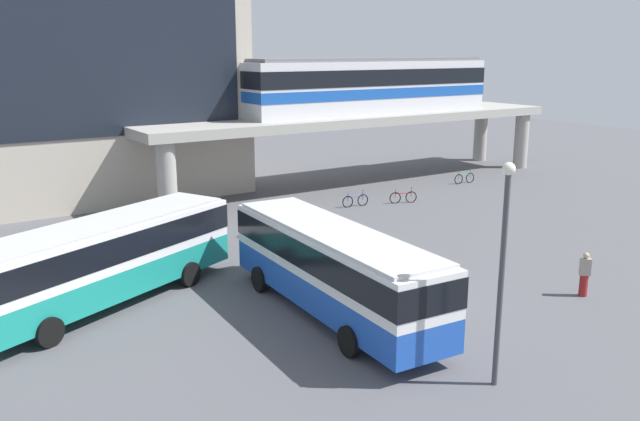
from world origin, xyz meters
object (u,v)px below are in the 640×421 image
at_px(bus_main, 333,262).
at_px(bicycle_blue, 355,201).
at_px(bus_secondary, 106,253).
at_px(pedestrian_at_kerb, 263,223).
at_px(bicycle_green, 464,178).
at_px(station_building, 37,68).
at_px(pedestrian_walking_across, 584,276).
at_px(train, 372,85).
at_px(bicycle_red, 403,197).
at_px(bicycle_silver, 269,213).

relative_size(bus_main, bicycle_blue, 6.26).
height_order(bus_main, bus_secondary, same).
height_order(bus_main, pedestrian_at_kerb, bus_main).
xyz_separation_m(bus_secondary, bicycle_green, (27.94, 9.23, -1.63)).
bearing_deg(bus_secondary, bicycle_green, 18.28).
bearing_deg(station_building, bus_secondary, -96.34).
distance_m(bicycle_green, pedestrian_at_kerb, 19.22).
bearing_deg(pedestrian_walking_across, bicycle_green, 56.31).
distance_m(bus_secondary, pedestrian_at_kerb, 10.51).
bearing_deg(train, pedestrian_at_kerb, -147.10).
xyz_separation_m(bicycle_blue, pedestrian_at_kerb, (-7.93, -2.89, 0.38)).
distance_m(bicycle_blue, pedestrian_at_kerb, 8.45).
bearing_deg(pedestrian_at_kerb, bicycle_red, 10.39).
bearing_deg(station_building, train, -22.58).
xyz_separation_m(bus_main, pedestrian_walking_across, (9.20, -3.77, -1.16)).
distance_m(station_building, bicycle_blue, 22.03).
bearing_deg(bicycle_silver, bicycle_blue, -0.47).
xyz_separation_m(station_building, bicycle_red, (17.77, -15.30, -7.78)).
xyz_separation_m(bicycle_green, pedestrian_walking_across, (-12.33, -18.50, 0.47)).
distance_m(bicycle_blue, bicycle_red, 3.18).
xyz_separation_m(station_building, bus_main, (3.95, -27.66, -6.15)).
bearing_deg(bicycle_red, bus_main, -138.19).
bearing_deg(pedestrian_walking_across, bus_secondary, 149.32).
xyz_separation_m(train, bus_secondary, (-22.88, -13.68, -4.88)).
relative_size(train, bicycle_blue, 10.83).
height_order(bicycle_green, pedestrian_at_kerb, pedestrian_at_kerb).
distance_m(train, bus_main, 25.74).
height_order(train, bicycle_green, train).
bearing_deg(pedestrian_walking_across, bus_main, 157.69).
xyz_separation_m(station_building, bicycle_green, (25.48, -12.94, -7.78)).
bearing_deg(bicycle_blue, pedestrian_at_kerb, -160.02).
relative_size(station_building, bus_secondary, 2.11).
relative_size(train, pedestrian_at_kerb, 12.13).
bearing_deg(station_building, pedestrian_at_kerb, -68.63).
bearing_deg(bus_main, bus_secondary, 139.45).
xyz_separation_m(bicycle_silver, pedestrian_walking_across, (4.40, -17.05, 0.47)).
xyz_separation_m(station_building, train, (20.42, -8.49, -1.27)).
relative_size(bus_main, bus_secondary, 1.01).
xyz_separation_m(station_building, pedestrian_walking_across, (13.15, -31.43, -7.32)).
bearing_deg(bicycle_silver, pedestrian_at_kerb, -124.03).
relative_size(bus_secondary, bicycle_blue, 6.20).
xyz_separation_m(bicycle_red, bicycle_silver, (-9.01, 0.92, 0.00)).
xyz_separation_m(bus_secondary, pedestrian_at_kerb, (9.24, 4.85, -1.25)).
relative_size(train, bicycle_red, 11.35).
distance_m(station_building, pedestrian_walking_across, 34.85).
relative_size(bicycle_blue, bicycle_silver, 1.00).
relative_size(bicycle_silver, pedestrian_at_kerb, 1.12).
height_order(train, bicycle_blue, train).
bearing_deg(station_building, bicycle_blue, -44.45).
height_order(bus_main, bicycle_red, bus_main).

